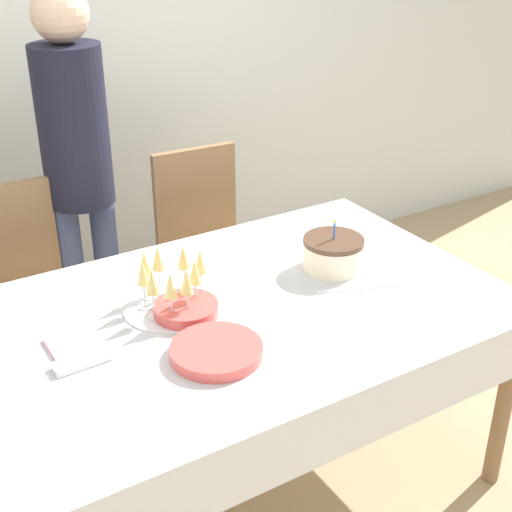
# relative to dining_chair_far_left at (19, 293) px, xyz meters

# --- Properties ---
(ground_plane) EXTENTS (12.00, 12.00, 0.00)m
(ground_plane) POSITION_rel_dining_chair_far_left_xyz_m (0.42, -0.88, -0.53)
(ground_plane) COLOR tan
(wall_back) EXTENTS (8.00, 0.05, 2.70)m
(wall_back) POSITION_rel_dining_chair_far_left_xyz_m (0.42, 0.69, 0.82)
(wall_back) COLOR silver
(wall_back) RESTS_ON ground_plane
(dining_table) EXTENTS (1.94, 1.13, 0.76)m
(dining_table) POSITION_rel_dining_chair_far_left_xyz_m (0.42, -0.88, 0.13)
(dining_table) COLOR white
(dining_table) RESTS_ON ground_plane
(dining_chair_far_left) EXTENTS (0.44, 0.44, 0.96)m
(dining_chair_far_left) POSITION_rel_dining_chair_far_left_xyz_m (0.00, 0.00, 0.00)
(dining_chair_far_left) COLOR olive
(dining_chair_far_left) RESTS_ON ground_plane
(dining_chair_far_right) EXTENTS (0.44, 0.44, 0.96)m
(dining_chair_far_right) POSITION_rel_dining_chair_far_left_xyz_m (0.86, 0.00, 0.00)
(dining_chair_far_right) COLOR olive
(dining_chair_far_right) RESTS_ON ground_plane
(birthday_cake) EXTENTS (0.22, 0.22, 0.19)m
(birthday_cake) POSITION_rel_dining_chair_far_left_xyz_m (0.94, -0.83, 0.29)
(birthday_cake) COLOR beige
(birthday_cake) RESTS_ON dining_table
(champagne_tray) EXTENTS (0.32, 0.32, 0.18)m
(champagne_tray) POSITION_rel_dining_chair_far_left_xyz_m (0.33, -0.77, 0.32)
(champagne_tray) COLOR silver
(champagne_tray) RESTS_ON dining_table
(plate_stack_main) EXTENTS (0.27, 0.27, 0.03)m
(plate_stack_main) POSITION_rel_dining_chair_far_left_xyz_m (0.32, -1.10, 0.25)
(plate_stack_main) COLOR #CC4C47
(plate_stack_main) RESTS_ON dining_table
(plate_stack_dessert) EXTENTS (0.21, 0.21, 0.04)m
(plate_stack_dessert) POSITION_rel_dining_chair_far_left_xyz_m (0.34, -0.84, 0.25)
(plate_stack_dessert) COLOR #CC4C47
(plate_stack_dessert) RESTS_ON dining_table
(cake_knife) EXTENTS (0.29, 0.12, 0.00)m
(cake_knife) POSITION_rel_dining_chair_far_left_xyz_m (0.93, -1.00, 0.23)
(cake_knife) COLOR silver
(cake_knife) RESTS_ON dining_table
(fork_pile) EXTENTS (0.17, 0.07, 0.02)m
(fork_pile) POSITION_rel_dining_chair_far_left_xyz_m (-0.03, -0.93, 0.24)
(fork_pile) COLOR silver
(fork_pile) RESTS_ON dining_table
(napkin_pile) EXTENTS (0.15, 0.15, 0.01)m
(napkin_pile) POSITION_rel_dining_chair_far_left_xyz_m (-0.02, -0.83, 0.23)
(napkin_pile) COLOR pink
(napkin_pile) RESTS_ON dining_table
(person_standing) EXTENTS (0.28, 0.28, 1.68)m
(person_standing) POSITION_rel_dining_chair_far_left_xyz_m (0.34, 0.11, 0.49)
(person_standing) COLOR #3F4C72
(person_standing) RESTS_ON ground_plane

